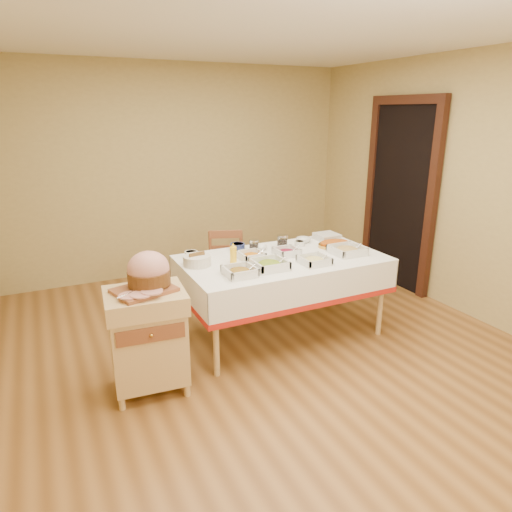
# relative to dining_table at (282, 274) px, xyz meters

# --- Properties ---
(room_shell) EXTENTS (5.00, 5.00, 5.00)m
(room_shell) POSITION_rel_dining_table_xyz_m (-0.30, -0.30, 0.70)
(room_shell) COLOR brown
(room_shell) RESTS_ON ground
(doorway) EXTENTS (0.09, 1.10, 2.20)m
(doorway) POSITION_rel_dining_table_xyz_m (1.90, 0.60, 0.51)
(doorway) COLOR black
(doorway) RESTS_ON ground
(dining_table) EXTENTS (1.82, 1.02, 0.76)m
(dining_table) POSITION_rel_dining_table_xyz_m (0.00, 0.00, 0.00)
(dining_table) COLOR tan
(dining_table) RESTS_ON ground
(butcher_cart) EXTENTS (0.60, 0.52, 0.80)m
(butcher_cart) POSITION_rel_dining_table_xyz_m (-1.34, -0.37, -0.14)
(butcher_cart) COLOR tan
(butcher_cart) RESTS_ON ground
(dining_chair) EXTENTS (0.48, 0.47, 0.85)m
(dining_chair) POSITION_rel_dining_table_xyz_m (-0.26, 0.71, -0.16)
(dining_chair) COLOR brown
(dining_chair) RESTS_ON ground
(ham_on_board) EXTENTS (0.43, 0.41, 0.28)m
(ham_on_board) POSITION_rel_dining_table_xyz_m (-1.29, -0.34, 0.32)
(ham_on_board) COLOR brown
(ham_on_board) RESTS_ON butcher_cart
(serving_dish_a) EXTENTS (0.25, 0.24, 0.11)m
(serving_dish_a) POSITION_rel_dining_table_xyz_m (-0.54, -0.27, 0.20)
(serving_dish_a) COLOR silver
(serving_dish_a) RESTS_ON dining_table
(serving_dish_b) EXTENTS (0.27, 0.27, 0.11)m
(serving_dish_b) POSITION_rel_dining_table_xyz_m (-0.25, -0.22, 0.20)
(serving_dish_b) COLOR silver
(serving_dish_b) RESTS_ON dining_table
(serving_dish_c) EXTENTS (0.24, 0.24, 0.10)m
(serving_dish_c) POSITION_rel_dining_table_xyz_m (0.16, -0.28, 0.19)
(serving_dish_c) COLOR silver
(serving_dish_c) RESTS_ON dining_table
(serving_dish_d) EXTENTS (0.28, 0.28, 0.11)m
(serving_dish_d) POSITION_rel_dining_table_xyz_m (0.60, -0.16, 0.20)
(serving_dish_d) COLOR silver
(serving_dish_d) RESTS_ON dining_table
(serving_dish_e) EXTENTS (0.22, 0.21, 0.10)m
(serving_dish_e) POSITION_rel_dining_table_xyz_m (-0.28, 0.08, 0.19)
(serving_dish_e) COLOR silver
(serving_dish_e) RESTS_ON dining_table
(serving_dish_f) EXTENTS (0.22, 0.21, 0.10)m
(serving_dish_f) POSITION_rel_dining_table_xyz_m (0.07, 0.05, 0.19)
(serving_dish_f) COLOR silver
(serving_dish_f) RESTS_ON dining_table
(small_bowl_left) EXTENTS (0.12, 0.12, 0.05)m
(small_bowl_left) POSITION_rel_dining_table_xyz_m (-0.74, 0.37, 0.19)
(small_bowl_left) COLOR silver
(small_bowl_left) RESTS_ON dining_table
(small_bowl_mid) EXTENTS (0.14, 0.14, 0.06)m
(small_bowl_mid) POSITION_rel_dining_table_xyz_m (-0.27, 0.41, 0.19)
(small_bowl_mid) COLOR navy
(small_bowl_mid) RESTS_ON dining_table
(small_bowl_right) EXTENTS (0.10, 0.10, 0.05)m
(small_bowl_right) POSITION_rel_dining_table_xyz_m (0.33, 0.25, 0.19)
(small_bowl_right) COLOR silver
(small_bowl_right) RESTS_ON dining_table
(bowl_white_imported) EXTENTS (0.19, 0.19, 0.04)m
(bowl_white_imported) POSITION_rel_dining_table_xyz_m (-0.07, 0.32, 0.18)
(bowl_white_imported) COLOR silver
(bowl_white_imported) RESTS_ON dining_table
(bowl_small_imported) EXTENTS (0.20, 0.20, 0.05)m
(bowl_small_imported) POSITION_rel_dining_table_xyz_m (0.43, 0.35, 0.18)
(bowl_small_imported) COLOR silver
(bowl_small_imported) RESTS_ON dining_table
(preserve_jar_left) EXTENTS (0.09, 0.09, 0.12)m
(preserve_jar_left) POSITION_rel_dining_table_xyz_m (-0.16, 0.28, 0.21)
(preserve_jar_left) COLOR silver
(preserve_jar_left) RESTS_ON dining_table
(preserve_jar_right) EXTENTS (0.10, 0.10, 0.13)m
(preserve_jar_right) POSITION_rel_dining_table_xyz_m (0.14, 0.26, 0.22)
(preserve_jar_right) COLOR silver
(preserve_jar_right) RESTS_ON dining_table
(mustard_bottle) EXTENTS (0.06, 0.06, 0.18)m
(mustard_bottle) POSITION_rel_dining_table_xyz_m (-0.47, 0.04, 0.24)
(mustard_bottle) COLOR yellow
(mustard_bottle) RESTS_ON dining_table
(bread_basket) EXTENTS (0.24, 0.24, 0.11)m
(bread_basket) POSITION_rel_dining_table_xyz_m (-0.77, 0.13, 0.21)
(bread_basket) COLOR silver
(bread_basket) RESTS_ON dining_table
(plate_stack) EXTENTS (0.22, 0.22, 0.07)m
(plate_stack) POSITION_rel_dining_table_xyz_m (0.70, 0.32, 0.19)
(plate_stack) COLOR silver
(plate_stack) RESTS_ON dining_table
(brass_platter) EXTENTS (0.35, 0.25, 0.05)m
(brass_platter) POSITION_rel_dining_table_xyz_m (0.63, 0.09, 0.18)
(brass_platter) COLOR #B98834
(brass_platter) RESTS_ON dining_table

